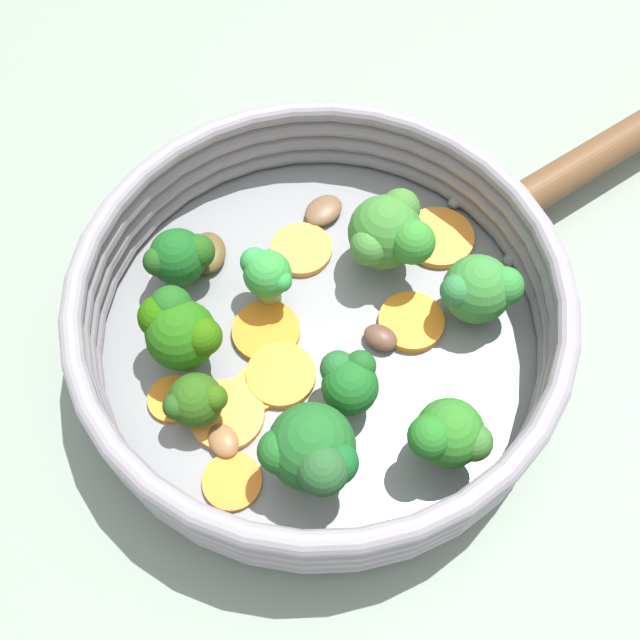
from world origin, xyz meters
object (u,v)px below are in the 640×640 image
at_px(carrot_slice_8, 227,415).
at_px(broccoli_floret_7, 349,382).
at_px(skillet, 320,338).
at_px(broccoli_floret_8, 393,236).
at_px(broccoli_floret_1, 312,452).
at_px(carrot_slice_3, 438,237).
at_px(broccoli_floret_0, 179,257).
at_px(carrot_slice_2, 257,388).
at_px(mushroom_piece_0, 223,440).
at_px(mushroom_piece_1, 323,211).
at_px(carrot_slice_6, 301,249).
at_px(mushroom_piece_2, 206,254).
at_px(broccoli_floret_6, 179,330).
at_px(carrot_slice_0, 276,372).
at_px(carrot_slice_5, 411,322).
at_px(broccoli_floret_5, 449,435).
at_px(carrot_slice_4, 173,399).
at_px(carrot_slice_1, 232,481).
at_px(mushroom_piece_3, 381,338).
at_px(broccoli_floret_4, 266,276).
at_px(carrot_slice_7, 266,331).
at_px(broccoli_floret_2, 196,401).
at_px(broccoli_floret_3, 479,289).

distance_m(carrot_slice_8, broccoli_floret_7, 0.07).
distance_m(skillet, broccoli_floret_8, 0.08).
height_order(skillet, broccoli_floret_1, broccoli_floret_1).
xyz_separation_m(carrot_slice_3, broccoli_floret_0, (-0.12, 0.11, 0.02)).
distance_m(carrot_slice_2, mushroom_piece_0, 0.04).
xyz_separation_m(broccoli_floret_7, mushroom_piece_1, (0.10, 0.09, -0.02)).
height_order(carrot_slice_6, broccoli_floret_8, broccoli_floret_8).
bearing_deg(mushroom_piece_2, carrot_slice_2, -121.39).
bearing_deg(broccoli_floret_6, carrot_slice_0, -65.14).
xyz_separation_m(carrot_slice_5, broccoli_floret_5, (-0.06, -0.06, 0.03)).
xyz_separation_m(carrot_slice_0, broccoli_floret_5, (0.02, -0.10, 0.03)).
bearing_deg(skillet, carrot_slice_4, 154.91).
bearing_deg(carrot_slice_0, mushroom_piece_2, 67.04).
relative_size(carrot_slice_0, broccoli_floret_8, 0.74).
bearing_deg(broccoli_floret_5, carrot_slice_3, 33.34).
height_order(broccoli_floret_0, broccoli_floret_1, broccoli_floret_1).
xyz_separation_m(carrot_slice_1, mushroom_piece_2, (0.10, 0.11, 0.00)).
relative_size(carrot_slice_3, mushroom_piece_0, 2.12).
distance_m(broccoli_floret_7, mushroom_piece_2, 0.13).
xyz_separation_m(carrot_slice_3, carrot_slice_6, (-0.06, 0.06, -0.00)).
distance_m(carrot_slice_2, carrot_slice_6, 0.10).
xyz_separation_m(broccoli_floret_6, mushroom_piece_3, (0.08, -0.09, -0.03)).
height_order(carrot_slice_1, broccoli_floret_1, broccoli_floret_1).
relative_size(skillet, broccoli_floret_4, 6.30).
bearing_deg(carrot_slice_4, broccoli_floret_4, -0.73).
bearing_deg(broccoli_floret_4, carrot_slice_7, -143.95).
bearing_deg(carrot_slice_5, broccoli_floret_4, 115.76).
bearing_deg(carrot_slice_8, mushroom_piece_0, -147.17).
relative_size(broccoli_floret_2, broccoli_floret_4, 0.84).
distance_m(skillet, carrot_slice_2, 0.05).
distance_m(carrot_slice_5, mushroom_piece_0, 0.13).
bearing_deg(carrot_slice_4, broccoli_floret_8, -17.11).
relative_size(carrot_slice_3, broccoli_floret_8, 0.83).
bearing_deg(carrot_slice_7, carrot_slice_4, 167.17).
distance_m(carrot_slice_0, carrot_slice_5, 0.09).
relative_size(broccoli_floret_4, mushroom_piece_2, 1.39).
bearing_deg(carrot_slice_5, broccoli_floret_1, -175.53).
bearing_deg(broccoli_floret_0, carrot_slice_3, -42.18).
relative_size(carrot_slice_0, mushroom_piece_2, 1.31).
relative_size(skillet, broccoli_floret_5, 5.47).
bearing_deg(broccoli_floret_1, skillet, 34.45).
distance_m(carrot_slice_0, carrot_slice_6, 0.09).
height_order(carrot_slice_1, broccoli_floret_3, broccoli_floret_3).
height_order(skillet, mushroom_piece_3, mushroom_piece_3).
bearing_deg(skillet, carrot_slice_8, 173.11).
xyz_separation_m(carrot_slice_7, mushroom_piece_0, (-0.07, -0.02, 0.00)).
height_order(broccoli_floret_3, broccoli_floret_4, broccoli_floret_3).
bearing_deg(skillet, broccoli_floret_4, 91.56).
distance_m(carrot_slice_1, broccoli_floret_0, 0.14).
height_order(carrot_slice_4, carrot_slice_7, carrot_slice_7).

